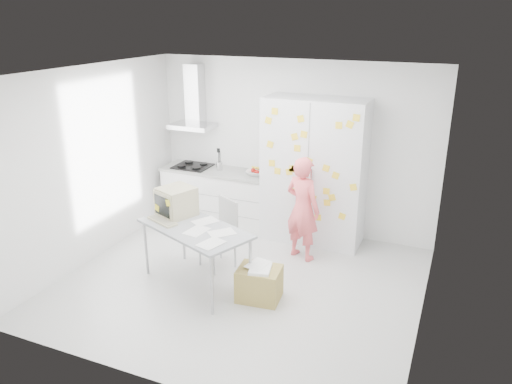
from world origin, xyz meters
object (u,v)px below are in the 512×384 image
at_px(person, 303,209).
at_px(chair, 222,229).
at_px(desk, 183,213).
at_px(cardboard_box, 259,283).

xyz_separation_m(person, chair, (-0.95, -0.66, -0.21)).
distance_m(desk, cardboard_box, 1.35).
xyz_separation_m(person, cardboard_box, (-0.13, -1.27, -0.54)).
relative_size(chair, cardboard_box, 1.73).
distance_m(person, desk, 1.69).
xyz_separation_m(desk, cardboard_box, (1.15, -0.17, -0.69)).
bearing_deg(cardboard_box, person, 84.37).
bearing_deg(desk, cardboard_box, 13.90).
relative_size(desk, cardboard_box, 2.98).
height_order(person, desk, person).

